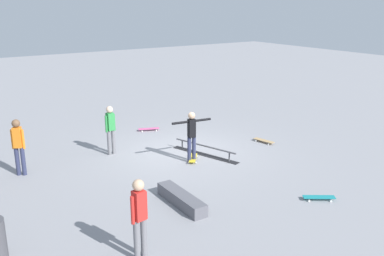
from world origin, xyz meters
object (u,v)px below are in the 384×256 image
Objects in this scene: bystander_red_shirt at (139,215)px; skater_main at (192,133)px; bystander_green_shirt at (110,127)px; grind_rail at (205,151)px; skate_ledge at (181,199)px; loose_skateboard_pink at (149,129)px; bystander_orange_shirt at (18,144)px; loose_skateboard_teal at (319,197)px; skateboard_main at (193,158)px; loose_skateboard_natural at (264,141)px.

skater_main is at bearing -143.07° from bystander_red_shirt.
bystander_red_shirt is at bearing -115.56° from bystander_green_shirt.
skate_ledge is at bearing 117.97° from grind_rail.
bystander_red_shirt is at bearing 128.23° from skate_ledge.
bystander_green_shirt is 1.98× the size of loose_skateboard_pink.
bystander_orange_shirt reaches higher than loose_skateboard_teal.
skate_ledge is 3.48m from loose_skateboard_teal.
loose_skateboard_pink is at bearing -127.88° from bystander_red_shirt.
bystander_orange_shirt is (1.58, 5.36, 0.80)m from grind_rail.
skateboard_main is 0.45× the size of bystander_orange_shirt.
grind_rail is 1.09m from skater_main.
bystander_orange_shirt is (1.76, 4.78, 0.86)m from skateboard_main.
skateboard_main is at bearing -40.88° from loose_skateboard_teal.
grind_rail is 4.32m from loose_skateboard_teal.
loose_skateboard_pink and loose_skateboard_teal have the same top height.
grind_rail is 3.45m from loose_skateboard_pink.
bystander_orange_shirt reaches higher than skater_main.
grind_rail is 1.52× the size of bystander_red_shirt.
loose_skateboard_teal is at bearing -119.37° from skate_ledge.
loose_skateboard_pink is (1.86, -5.15, -0.86)m from bystander_orange_shirt.
skateboard_main is at bearing 89.76° from grind_rail.
skate_ledge is 2.36× the size of skateboard_main.
loose_skateboard_natural is 1.01× the size of loose_skateboard_pink.
bystander_green_shirt is (1.95, 1.90, 0.84)m from skateboard_main.
skater_main is (2.31, -1.85, 0.78)m from skate_ledge.
loose_skateboard_teal is at bearing -65.34° from skater_main.
skate_ledge is 2.51m from bystander_red_shirt.
skate_ledge reaches higher than loose_skateboard_pink.
loose_skateboard_teal is at bearing -63.34° from loose_skateboard_pink.
loose_skateboard_teal is at bearing -12.11° from bystander_orange_shirt.
bystander_green_shirt is 2.94m from loose_skateboard_pink.
loose_skateboard_teal is at bearing -71.15° from bystander_green_shirt.
skate_ledge is at bearing -89.63° from loose_skateboard_pink.
bystander_green_shirt is (1.77, 2.48, 0.77)m from grind_rail.
skater_main is 1.96× the size of loose_skateboard_pink.
bystander_green_shirt reaches higher than grind_rail.
skater_main reaches higher than loose_skateboard_teal.
bystander_red_shirt reaches higher than loose_skateboard_natural.
bystander_green_shirt is 1.96× the size of loose_skateboard_natural.
skate_ledge is 1.09× the size of bystander_green_shirt.
bystander_orange_shirt reaches higher than grind_rail.
bystander_orange_shirt reaches higher than loose_skateboard_pink.
skateboard_main is 0.46× the size of bystander_green_shirt.
skateboard_main is (2.41, -1.97, -0.08)m from skate_ledge.
bystander_green_shirt is at bearing 83.28° from skateboard_main.
skater_main is at bearing -75.94° from loose_skateboard_pink.
bystander_green_shirt is at bearing 37.01° from grind_rail.
skater_main is 5.31m from bystander_red_shirt.
loose_skateboard_natural is at bearing -28.11° from bystander_green_shirt.
bystander_red_shirt is (-1.48, 1.88, 0.78)m from skate_ledge.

